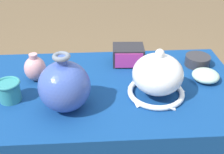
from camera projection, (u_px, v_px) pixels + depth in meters
name	position (u px, v px, depth m)	size (l,w,h in m)	color
display_table	(102.00, 104.00, 1.26)	(1.22, 0.67, 0.78)	#38383D
vase_tall_bulbous	(64.00, 86.00, 1.05)	(0.20, 0.20, 0.23)	#3851A8
vase_dome_bell	(157.00, 77.00, 1.13)	(0.24, 0.25, 0.21)	white
mosaic_tile_box	(128.00, 55.00, 1.38)	(0.16, 0.13, 0.09)	#232328
cup_wide_teal	(9.00, 90.00, 1.12)	(0.10, 0.10, 0.09)	teal
pot_squat_charcoal	(197.00, 61.00, 1.37)	(0.12, 0.12, 0.05)	#2D2D33
bowl_shallow_celadon	(206.00, 76.00, 1.25)	(0.12, 0.12, 0.05)	#A8CCB7
jar_round_rose	(35.00, 68.00, 1.24)	(0.10, 0.10, 0.13)	#D19399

